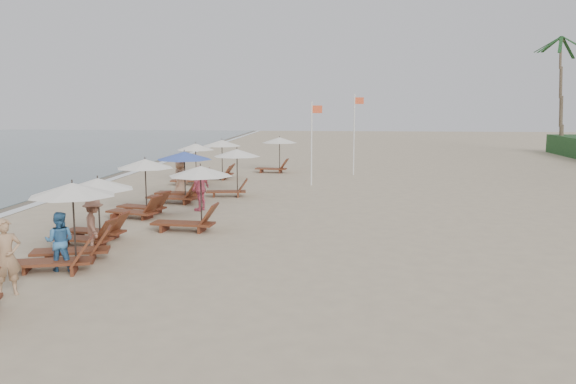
# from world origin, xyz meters

# --- Properties ---
(ground) EXTENTS (160.00, 160.00, 0.00)m
(ground) POSITION_xyz_m (0.00, 0.00, 0.00)
(ground) COLOR tan
(ground) RESTS_ON ground
(wet_sand_band) EXTENTS (3.20, 140.00, 0.01)m
(wet_sand_band) POSITION_xyz_m (-12.50, 10.00, 0.00)
(wet_sand_band) COLOR #6B5E4C
(wet_sand_band) RESTS_ON ground
(foam_line) EXTENTS (0.50, 140.00, 0.02)m
(foam_line) POSITION_xyz_m (-11.20, 10.00, 0.01)
(foam_line) COLOR white
(foam_line) RESTS_ON ground
(lounger_station_1) EXTENTS (2.75, 2.47, 2.28)m
(lounger_station_1) POSITION_xyz_m (-5.29, 0.54, 1.08)
(lounger_station_1) COLOR brown
(lounger_station_1) RESTS_ON ground
(lounger_station_2) EXTENTS (2.60, 2.25, 2.06)m
(lounger_station_2) POSITION_xyz_m (-5.71, 3.25, 1.05)
(lounger_station_2) COLOR brown
(lounger_station_2) RESTS_ON ground
(lounger_station_3) EXTENTS (2.62, 2.41, 2.24)m
(lounger_station_3) POSITION_xyz_m (-5.72, 7.73, 1.08)
(lounger_station_3) COLOR brown
(lounger_station_3) RESTS_ON ground
(lounger_station_4) EXTENTS (2.88, 2.46, 2.25)m
(lounger_station_4) POSITION_xyz_m (-5.16, 11.25, 1.09)
(lounger_station_4) COLOR brown
(lounger_station_4) RESTS_ON ground
(lounger_station_5) EXTENTS (2.36, 2.05, 2.21)m
(lounger_station_5) POSITION_xyz_m (-6.05, 17.10, 1.11)
(lounger_station_5) COLOR brown
(lounger_station_5) RESTS_ON ground
(lounger_station_6) EXTENTS (2.47, 2.26, 2.26)m
(lounger_station_6) POSITION_xyz_m (-5.06, 19.43, 1.20)
(lounger_station_6) COLOR brown
(lounger_station_6) RESTS_ON ground
(inland_station_0) EXTENTS (2.84, 2.24, 2.22)m
(inland_station_0) POSITION_xyz_m (-3.05, 5.37, 1.29)
(inland_station_0) COLOR brown
(inland_station_0) RESTS_ON ground
(inland_station_1) EXTENTS (2.63, 2.24, 2.22)m
(inland_station_1) POSITION_xyz_m (-3.06, 13.06, 1.42)
(inland_station_1) COLOR brown
(inland_station_1) RESTS_ON ground
(inland_station_2) EXTENTS (2.71, 2.24, 2.22)m
(inland_station_2) POSITION_xyz_m (-2.11, 22.88, 1.37)
(inland_station_2) COLOR brown
(inland_station_2) RESTS_ON ground
(beachgoer_near) EXTENTS (0.77, 0.75, 1.79)m
(beachgoer_near) POSITION_xyz_m (-5.51, -1.89, 0.90)
(beachgoer_near) COLOR tan
(beachgoer_near) RESTS_ON ground
(beachgoer_mid_a) EXTENTS (0.85, 0.71, 1.57)m
(beachgoer_mid_a) POSITION_xyz_m (-5.27, 0.17, 0.78)
(beachgoer_mid_a) COLOR teal
(beachgoer_mid_a) RESTS_ON ground
(beachgoer_mid_b) EXTENTS (1.00, 1.19, 1.60)m
(beachgoer_mid_b) POSITION_xyz_m (-5.21, 2.19, 0.80)
(beachgoer_mid_b) COLOR #9B654F
(beachgoer_mid_b) RESTS_ON ground
(beachgoer_far_a) EXTENTS (0.80, 1.18, 1.86)m
(beachgoer_far_a) POSITION_xyz_m (-3.66, 9.13, 0.93)
(beachgoer_far_a) COLOR #CE526A
(beachgoer_far_a) RESTS_ON ground
(beachgoer_far_b) EXTENTS (0.78, 1.00, 1.81)m
(beachgoer_far_b) POSITION_xyz_m (-5.48, 12.64, 0.91)
(beachgoer_far_b) COLOR tan
(beachgoer_far_b) RESTS_ON ground
(flag_pole_near) EXTENTS (0.60, 0.08, 4.45)m
(flag_pole_near) POSITION_xyz_m (0.48, 17.09, 2.47)
(flag_pole_near) COLOR silver
(flag_pole_near) RESTS_ON ground
(flag_pole_far) EXTENTS (0.60, 0.08, 4.92)m
(flag_pole_far) POSITION_xyz_m (2.81, 22.10, 2.71)
(flag_pole_far) COLOR silver
(flag_pole_far) RESTS_ON ground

